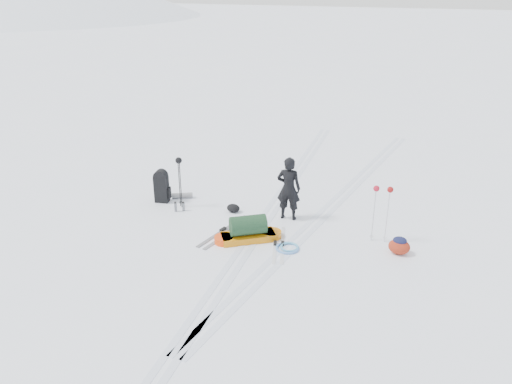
# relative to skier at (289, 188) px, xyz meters

# --- Properties ---
(ground) EXTENTS (200.00, 200.00, 0.00)m
(ground) POSITION_rel_skier_xyz_m (-0.50, -0.69, -0.84)
(ground) COLOR white
(ground) RESTS_ON ground
(ski_tracks) EXTENTS (3.38, 17.97, 0.01)m
(ski_tracks) POSITION_rel_skier_xyz_m (0.12, 0.18, -0.83)
(ski_tracks) COLOR silver
(ski_tracks) RESTS_ON ground
(skier) EXTENTS (0.65, 0.46, 1.67)m
(skier) POSITION_rel_skier_xyz_m (0.00, 0.00, 0.00)
(skier) COLOR black
(skier) RESTS_ON ground
(pulk_sled) EXTENTS (1.60, 1.31, 0.62)m
(pulk_sled) POSITION_rel_skier_xyz_m (-0.51, -1.45, -0.60)
(pulk_sled) COLOR orange
(pulk_sled) RESTS_ON ground
(expedition_rucksack) EXTENTS (0.90, 0.78, 0.94)m
(expedition_rucksack) POSITION_rel_skier_xyz_m (-3.52, -0.24, -0.40)
(expedition_rucksack) COLOR black
(expedition_rucksack) RESTS_ON ground
(ski_poles_black) EXTENTS (0.19, 0.18, 1.42)m
(ski_poles_black) POSITION_rel_skier_xyz_m (-2.92, -0.39, 0.32)
(ski_poles_black) COLOR black
(ski_poles_black) RESTS_ON ground
(ski_poles_silver) EXTENTS (0.44, 0.19, 1.40)m
(ski_poles_silver) POSITION_rel_skier_xyz_m (2.36, -0.36, 0.34)
(ski_poles_silver) COLOR #B4B7BB
(ski_poles_silver) RESTS_ON ground
(touring_skis_grey) EXTENTS (0.69, 1.99, 0.07)m
(touring_skis_grey) POSITION_rel_skier_xyz_m (-1.17, -1.28, -0.82)
(touring_skis_grey) COLOR gray
(touring_skis_grey) RESTS_ON ground
(touring_skis_white) EXTENTS (0.78, 1.75, 0.06)m
(touring_skis_white) POSITION_rel_skier_xyz_m (0.25, -1.41, -0.82)
(touring_skis_white) COLOR silver
(touring_skis_white) RESTS_ON ground
(rope_coil) EXTENTS (0.70, 0.70, 0.07)m
(rope_coil) POSITION_rel_skier_xyz_m (0.51, -1.51, -0.80)
(rope_coil) COLOR #588ED6
(rope_coil) RESTS_ON ground
(small_daypack) EXTENTS (0.54, 0.44, 0.42)m
(small_daypack) POSITION_rel_skier_xyz_m (2.89, -0.78, -0.63)
(small_daypack) COLOR maroon
(small_daypack) RESTS_ON ground
(thermos_pair) EXTENTS (0.26, 0.20, 0.28)m
(thermos_pair) POSITION_rel_skier_xyz_m (-2.82, -0.67, -0.71)
(thermos_pair) COLOR #5C5E64
(thermos_pair) RESTS_ON ground
(stuff_sack) EXTENTS (0.37, 0.29, 0.22)m
(stuff_sack) POSITION_rel_skier_xyz_m (-1.47, -0.18, -0.73)
(stuff_sack) COLOR black
(stuff_sack) RESTS_ON ground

